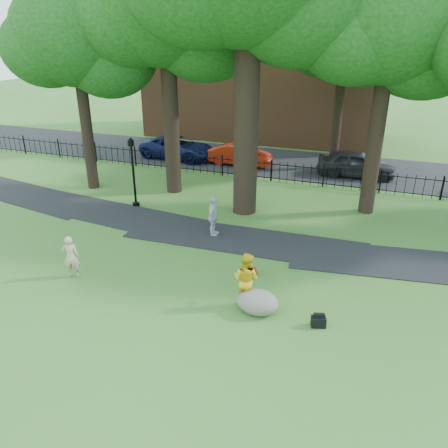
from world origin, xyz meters
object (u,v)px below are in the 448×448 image
at_px(woman, 71,257).
at_px(boulder, 258,301).
at_px(lamppost, 133,173).
at_px(man, 246,279).
at_px(red_sedan, 240,155).

height_order(woman, boulder, woman).
bearing_deg(lamppost, woman, -65.26).
relative_size(woman, boulder, 1.19).
height_order(man, red_sedan, man).
xyz_separation_m(woman, red_sedan, (1.06, 15.54, -0.11)).
relative_size(boulder, red_sedan, 0.32).
height_order(woman, man, man).
height_order(boulder, red_sedan, red_sedan).
bearing_deg(boulder, woman, -178.08).
bearing_deg(woman, man, 158.38).
xyz_separation_m(woman, boulder, (6.72, 0.23, -0.40)).
height_order(man, lamppost, lamppost).
distance_m(man, lamppost, 9.98).
distance_m(woman, man, 6.26).
height_order(woman, lamppost, lamppost).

